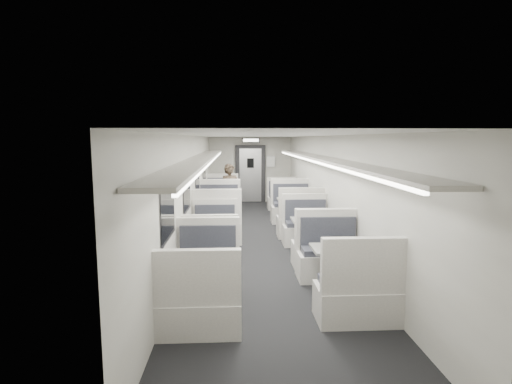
{
  "coord_description": "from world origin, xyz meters",
  "views": [
    {
      "loc": [
        -0.56,
        -8.67,
        2.33
      ],
      "look_at": [
        -0.08,
        0.53,
        1.1
      ],
      "focal_mm": 28.0,
      "sensor_mm": 36.0,
      "label": 1
    }
  ],
  "objects": [
    {
      "name": "window_c",
      "position": [
        -1.49,
        -1.0,
        1.35
      ],
      "size": [
        0.02,
        1.18,
        0.84
      ],
      "primitive_type": "cube",
      "color": "black",
      "rests_on": "room"
    },
    {
      "name": "wall_notice",
      "position": [
        0.75,
        5.92,
        1.5
      ],
      "size": [
        0.32,
        0.02,
        0.4
      ],
      "primitive_type": "cube",
      "color": "silver",
      "rests_on": "room"
    },
    {
      "name": "booth_right_b",
      "position": [
        1.0,
        1.46,
        0.4
      ],
      "size": [
        1.11,
        2.26,
        1.21
      ],
      "color": "#AFABA4",
      "rests_on": "room"
    },
    {
      "name": "booth_left_d",
      "position": [
        -1.0,
        -3.31,
        0.36
      ],
      "size": [
        1.0,
        2.03,
        1.09
      ],
      "color": "#AFABA4",
      "rests_on": "room"
    },
    {
      "name": "window_b",
      "position": [
        -1.49,
        1.2,
        1.35
      ],
      "size": [
        0.02,
        1.18,
        0.84
      ],
      "primitive_type": "cube",
      "color": "black",
      "rests_on": "room"
    },
    {
      "name": "luggage_rack_left",
      "position": [
        -1.24,
        -0.3,
        1.92
      ],
      "size": [
        0.46,
        10.4,
        0.09
      ],
      "color": "#AFABA4",
      "rests_on": "room"
    },
    {
      "name": "exit_sign",
      "position": [
        0.0,
        5.44,
        2.28
      ],
      "size": [
        0.62,
        0.12,
        0.16
      ],
      "color": "black",
      "rests_on": "room"
    },
    {
      "name": "room",
      "position": [
        0.0,
        0.0,
        1.2
      ],
      "size": [
        3.24,
        12.24,
        2.64
      ],
      "color": "black",
      "rests_on": "ground"
    },
    {
      "name": "vestibule_door",
      "position": [
        0.0,
        5.93,
        1.04
      ],
      "size": [
        1.1,
        0.13,
        2.1
      ],
      "color": "black",
      "rests_on": "room"
    },
    {
      "name": "booth_left_c",
      "position": [
        -1.0,
        -1.03,
        0.35
      ],
      "size": [
        0.96,
        1.95,
        1.04
      ],
      "color": "#AFABA4",
      "rests_on": "room"
    },
    {
      "name": "booth_right_c",
      "position": [
        1.0,
        -0.85,
        0.37
      ],
      "size": [
        1.02,
        2.08,
        1.11
      ],
      "color": "#AFABA4",
      "rests_on": "room"
    },
    {
      "name": "booth_left_b",
      "position": [
        -1.0,
        1.01,
        0.42
      ],
      "size": [
        1.15,
        2.33,
        1.25
      ],
      "color": "#AFABA4",
      "rests_on": "room"
    },
    {
      "name": "booth_right_d",
      "position": [
        1.0,
        -3.06,
        0.38
      ],
      "size": [
        1.06,
        2.15,
        1.15
      ],
      "color": "#AFABA4",
      "rests_on": "room"
    },
    {
      "name": "booth_left_a",
      "position": [
        -1.0,
        3.65,
        0.39
      ],
      "size": [
        1.08,
        2.19,
        1.17
      ],
      "color": "#AFABA4",
      "rests_on": "room"
    },
    {
      "name": "luggage_rack_right",
      "position": [
        1.24,
        -0.3,
        1.92
      ],
      "size": [
        0.46,
        10.4,
        0.09
      ],
      "color": "#AFABA4",
      "rests_on": "room"
    },
    {
      "name": "passenger",
      "position": [
        -0.7,
        2.59,
        0.81
      ],
      "size": [
        0.69,
        0.57,
        1.63
      ],
      "primitive_type": "imported",
      "rotation": [
        0.0,
        0.0,
        0.34
      ],
      "color": "black",
      "rests_on": "room"
    },
    {
      "name": "window_d",
      "position": [
        -1.49,
        -3.2,
        1.35
      ],
      "size": [
        0.02,
        1.18,
        0.84
      ],
      "primitive_type": "cube",
      "color": "black",
      "rests_on": "room"
    },
    {
      "name": "booth_right_a",
      "position": [
        1.0,
        3.68,
        0.35
      ],
      "size": [
        0.97,
        1.96,
        1.05
      ],
      "color": "#AFABA4",
      "rests_on": "room"
    },
    {
      "name": "window_a",
      "position": [
        -1.49,
        3.4,
        1.35
      ],
      "size": [
        0.02,
        1.18,
        0.84
      ],
      "primitive_type": "cube",
      "color": "black",
      "rests_on": "room"
    }
  ]
}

